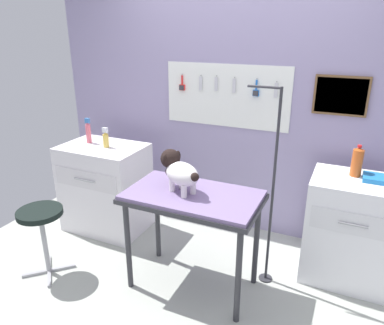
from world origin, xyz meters
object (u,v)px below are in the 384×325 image
(cabinet_right, at_px, (350,230))
(spray_bottle_short, at_px, (88,132))
(dog, at_px, (179,171))
(counter_left, at_px, (106,188))
(grooming_arm, at_px, (271,199))
(soda_bottle, at_px, (357,162))
(stool, at_px, (41,221))
(grooming_table, at_px, (193,204))

(cabinet_right, xyz_separation_m, spray_bottle_short, (-2.48, -0.12, 0.56))
(dog, relative_size, spray_bottle_short, 1.62)
(counter_left, xyz_separation_m, spray_bottle_short, (-0.18, 0.04, 0.55))
(grooming_arm, xyz_separation_m, dog, (-0.63, -0.31, 0.24))
(counter_left, relative_size, soda_bottle, 3.52)
(cabinet_right, xyz_separation_m, stool, (-2.30, -1.00, 0.05))
(dog, bearing_deg, soda_bottle, 30.45)
(stool, bearing_deg, dog, 19.56)
(grooming_arm, distance_m, dog, 0.74)
(dog, height_order, spray_bottle_short, spray_bottle_short)
(grooming_table, bearing_deg, dog, 177.79)
(grooming_table, height_order, spray_bottle_short, spray_bottle_short)
(stool, height_order, soda_bottle, soda_bottle)
(grooming_table, bearing_deg, cabinet_right, 29.49)
(stool, xyz_separation_m, soda_bottle, (2.26, 1.08, 0.50))
(grooming_table, distance_m, spray_bottle_short, 1.48)
(grooming_arm, distance_m, soda_bottle, 0.73)
(counter_left, relative_size, spray_bottle_short, 3.56)
(grooming_arm, height_order, cabinet_right, grooming_arm)
(stool, xyz_separation_m, spray_bottle_short, (-0.18, 0.88, 0.50))
(dog, height_order, cabinet_right, dog)
(stool, height_order, spray_bottle_short, spray_bottle_short)
(counter_left, distance_m, soda_bottle, 2.34)
(spray_bottle_short, bearing_deg, stool, -78.18)
(grooming_table, height_order, counter_left, counter_left)
(soda_bottle, bearing_deg, grooming_table, -146.77)
(grooming_table, relative_size, counter_left, 1.14)
(grooming_arm, height_order, dog, grooming_arm)
(grooming_table, distance_m, stool, 1.26)
(counter_left, bearing_deg, dog, -23.62)
(dog, bearing_deg, stool, -160.44)
(counter_left, relative_size, stool, 1.49)
(dog, bearing_deg, counter_left, 156.38)
(grooming_arm, bearing_deg, spray_bottle_short, 174.01)
(grooming_table, bearing_deg, soda_bottle, 33.23)
(grooming_arm, bearing_deg, stool, -158.06)
(counter_left, height_order, cabinet_right, counter_left)
(counter_left, height_order, stool, counter_left)
(counter_left, bearing_deg, grooming_table, -21.72)
(spray_bottle_short, bearing_deg, grooming_table, -20.39)
(dog, height_order, counter_left, dog)
(dog, relative_size, soda_bottle, 1.60)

